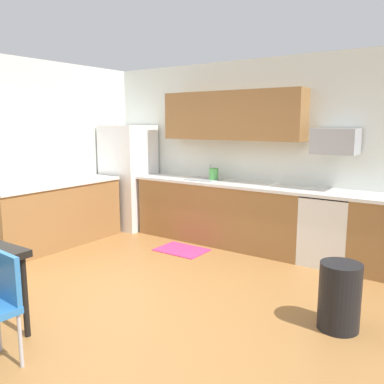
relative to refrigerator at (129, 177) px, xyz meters
name	(u,v)px	position (x,y,z in m)	size (l,w,h in m)	color
ground_plane	(135,303)	(2.18, -2.22, -0.88)	(12.00, 12.00, 0.00)	#9E6B38
wall_back	(256,153)	(2.18, 0.43, 0.47)	(5.80, 0.10, 2.70)	silver
cabinet_run_back	(219,213)	(1.76, 0.08, -0.43)	(2.67, 0.60, 0.90)	olive
cabinet_run_left	(56,216)	(-0.12, -1.42, -0.43)	(0.60, 2.00, 0.90)	olive
countertop_back	(244,185)	(2.18, 0.08, 0.04)	(4.80, 0.64, 0.04)	silver
countertop_left	(54,184)	(-0.12, -1.42, 0.04)	(0.64, 2.00, 0.04)	silver
upper_cabinets_back	(231,116)	(1.88, 0.21, 1.02)	(2.20, 0.34, 0.70)	olive
refrigerator	(129,177)	(0.00, 0.00, 0.00)	(0.76, 0.70, 1.76)	white
oven_range	(328,229)	(3.40, 0.08, -0.42)	(0.60, 0.60, 0.91)	white
microwave	(335,141)	(3.40, 0.18, 0.69)	(0.54, 0.36, 0.32)	#9EA0A5
sink_basin	(204,184)	(1.50, 0.08, 0.00)	(0.48, 0.40, 0.14)	#A5A8AD
sink_faucet	(210,172)	(1.50, 0.26, 0.16)	(0.02, 0.02, 0.24)	#B2B5BA
trash_bin	(339,296)	(3.99, -1.56, -0.58)	(0.36, 0.36, 0.60)	black
floor_mat	(182,250)	(1.54, -0.57, -0.87)	(0.70, 0.50, 0.01)	#CC3372
kettle	(214,175)	(1.64, 0.13, 0.14)	(0.14, 0.14, 0.20)	#4CA54C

